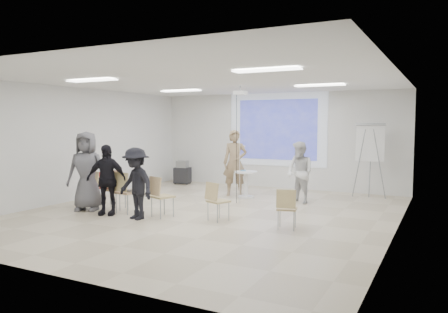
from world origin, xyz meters
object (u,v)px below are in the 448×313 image
at_px(chair_left_mid, 114,186).
at_px(flipchart_easel, 370,143).
at_px(av_cart, 182,173).
at_px(laptop, 128,191).
at_px(audience_left, 106,175).
at_px(pedestal_table, 246,183).
at_px(chair_far_left, 99,185).
at_px(audience_mid, 136,179).
at_px(chair_right_far, 287,206).
at_px(chair_right_inner, 216,198).
at_px(audience_outer, 87,166).
at_px(chair_left_inner, 125,189).
at_px(chair_center, 159,193).
at_px(player_left, 235,158).
at_px(player_right, 300,169).

distance_m(chair_left_mid, flipchart_easel, 6.86).
distance_m(chair_left_mid, av_cart, 4.63).
bearing_deg(laptop, audience_left, 60.78).
relative_size(laptop, flipchart_easel, 0.17).
relative_size(pedestal_table, chair_far_left, 0.94).
bearing_deg(audience_mid, av_cart, 127.39).
height_order(chair_far_left, chair_right_far, chair_far_left).
relative_size(chair_right_inner, audience_outer, 0.40).
bearing_deg(laptop, chair_far_left, -13.39).
bearing_deg(chair_left_inner, audience_mid, -23.82).
height_order(chair_far_left, av_cart, chair_far_left).
bearing_deg(audience_outer, chair_right_far, -18.40).
height_order(chair_center, audience_outer, audience_outer).
bearing_deg(audience_outer, chair_right_inner, -16.08).
relative_size(chair_far_left, audience_left, 0.47).
height_order(chair_left_mid, chair_right_inner, chair_left_mid).
bearing_deg(chair_right_inner, player_left, 130.77).
distance_m(chair_left_mid, chair_center, 1.46).
bearing_deg(chair_left_mid, laptop, -30.81).
relative_size(chair_left_inner, chair_right_inner, 1.15).
distance_m(player_left, chair_center, 3.40).
relative_size(chair_left_inner, audience_outer, 0.46).
distance_m(chair_far_left, audience_mid, 2.20).
distance_m(chair_right_inner, audience_outer, 3.33).
bearing_deg(player_right, player_left, -159.22).
distance_m(audience_left, av_cart, 5.19).
bearing_deg(flipchart_easel, chair_left_mid, -141.77).
distance_m(pedestal_table, audience_outer, 4.25).
relative_size(player_right, audience_outer, 0.84).
xyz_separation_m(player_right, chair_far_left, (-4.50, -2.47, -0.38)).
bearing_deg(player_right, audience_mid, -97.35).
relative_size(chair_right_inner, laptop, 2.37).
distance_m(audience_mid, audience_outer, 1.68).
relative_size(chair_left_mid, audience_outer, 0.46).
xyz_separation_m(chair_left_mid, audience_outer, (-0.54, -0.30, 0.47)).
bearing_deg(player_left, chair_left_mid, -140.51).
height_order(chair_left_mid, audience_mid, audience_mid).
bearing_deg(audience_mid, chair_right_inner, 35.88).
distance_m(chair_left_inner, chair_right_inner, 2.23).
relative_size(player_right, chair_right_inner, 2.12).
bearing_deg(pedestal_table, audience_outer, -129.07).
xyz_separation_m(audience_left, audience_mid, (0.88, -0.06, -0.04)).
bearing_deg(chair_far_left, chair_left_inner, -5.84).
height_order(chair_right_inner, audience_outer, audience_outer).
distance_m(pedestal_table, chair_right_inner, 2.97).
bearing_deg(audience_mid, flipchart_easel, 66.45).
relative_size(chair_right_far, flipchart_easel, 0.39).
distance_m(chair_left_mid, chair_left_inner, 0.54).
relative_size(chair_right_far, audience_outer, 0.38).
bearing_deg(chair_left_inner, chair_right_far, 9.95).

